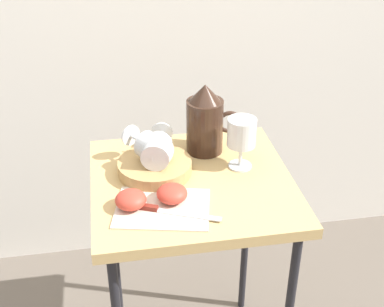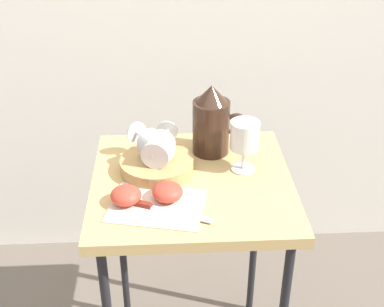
# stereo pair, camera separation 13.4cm
# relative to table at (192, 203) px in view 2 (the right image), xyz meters

# --- Properties ---
(curtain_drape) EXTENTS (2.40, 0.03, 2.02)m
(curtain_drape) POSITION_rel_table_xyz_m (0.00, 0.65, 0.35)
(curtain_drape) COLOR silver
(curtain_drape) RESTS_ON ground_plane
(table) EXTENTS (0.53, 0.51, 0.73)m
(table) POSITION_rel_table_xyz_m (0.00, 0.00, 0.00)
(table) COLOR tan
(table) RESTS_ON ground_plane
(linen_napkin) EXTENTS (0.26, 0.21, 0.00)m
(linen_napkin) POSITION_rel_table_xyz_m (-0.09, -0.11, 0.08)
(linen_napkin) COLOR beige
(linen_napkin) RESTS_ON table
(basket_tray) EXTENTS (0.20, 0.20, 0.03)m
(basket_tray) POSITION_rel_table_xyz_m (-0.09, 0.05, 0.09)
(basket_tray) COLOR tan
(basket_tray) RESTS_ON table
(pitcher) EXTENTS (0.16, 0.10, 0.20)m
(pitcher) POSITION_rel_table_xyz_m (0.06, 0.15, 0.16)
(pitcher) COLOR #382319
(pitcher) RESTS_ON table
(wine_glass_upright) EXTENTS (0.08, 0.08, 0.14)m
(wine_glass_upright) POSITION_rel_table_xyz_m (0.14, 0.04, 0.17)
(wine_glass_upright) COLOR silver
(wine_glass_upright) RESTS_ON table
(wine_glass_tipped_near) EXTENTS (0.13, 0.15, 0.07)m
(wine_glass_tipped_near) POSITION_rel_table_xyz_m (-0.10, 0.06, 0.15)
(wine_glass_tipped_near) COLOR silver
(wine_glass_tipped_near) RESTS_ON basket_tray
(wine_glass_tipped_far) EXTENTS (0.10, 0.16, 0.07)m
(wine_glass_tipped_far) POSITION_rel_table_xyz_m (-0.09, 0.05, 0.15)
(wine_glass_tipped_far) COLOR silver
(wine_glass_tipped_far) RESTS_ON basket_tray
(apple_half_left) EXTENTS (0.08, 0.08, 0.04)m
(apple_half_left) POSITION_rel_table_xyz_m (-0.17, -0.10, 0.10)
(apple_half_left) COLOR #CC3D2D
(apple_half_left) RESTS_ON linen_napkin
(apple_half_right) EXTENTS (0.08, 0.08, 0.04)m
(apple_half_right) POSITION_rel_table_xyz_m (-0.07, -0.09, 0.10)
(apple_half_right) COLOR #CC3D2D
(apple_half_right) RESTS_ON linen_napkin
(knife) EXTENTS (0.23, 0.11, 0.01)m
(knife) POSITION_rel_table_xyz_m (-0.11, -0.13, 0.08)
(knife) COLOR silver
(knife) RESTS_ON linen_napkin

